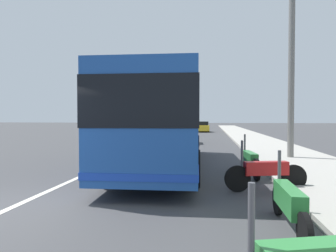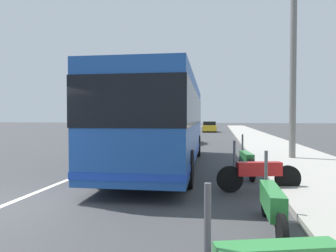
# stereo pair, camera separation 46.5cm
# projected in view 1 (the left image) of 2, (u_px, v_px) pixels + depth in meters

# --- Properties ---
(sidewalk_curb) EXTENTS (110.00, 3.60, 0.14)m
(sidewalk_curb) POSITION_uv_depth(u_px,v_px,m) (284.00, 154.00, 14.52)
(sidewalk_curb) COLOR #B2ADA3
(sidewalk_curb) RESTS_ON ground
(lane_divider_line) EXTENTS (110.00, 0.16, 0.01)m
(lane_divider_line) POSITION_uv_depth(u_px,v_px,m) (133.00, 153.00, 15.60)
(lane_divider_line) COLOR silver
(lane_divider_line) RESTS_ON ground
(coach_bus) EXTENTS (10.34, 2.96, 3.13)m
(coach_bus) POSITION_uv_depth(u_px,v_px,m) (165.00, 119.00, 11.16)
(coach_bus) COLOR #1E4C9E
(coach_bus) RESTS_ON ground
(motorcycle_angled) EXTENTS (2.25, 0.25, 1.23)m
(motorcycle_angled) POSITION_uv_depth(u_px,v_px,m) (289.00, 203.00, 4.81)
(motorcycle_angled) COLOR black
(motorcycle_angled) RESTS_ON ground
(motorcycle_by_tree) EXTENTS (0.57, 2.07, 1.28)m
(motorcycle_by_tree) POSITION_uv_depth(u_px,v_px,m) (266.00, 172.00, 7.43)
(motorcycle_by_tree) COLOR black
(motorcycle_by_tree) RESTS_ON ground
(motorcycle_nearest_curb) EXTENTS (2.31, 0.37, 1.28)m
(motorcycle_nearest_curb) POSITION_uv_depth(u_px,v_px,m) (250.00, 160.00, 9.48)
(motorcycle_nearest_curb) COLOR black
(motorcycle_nearest_curb) RESTS_ON ground
(car_behind_bus) EXTENTS (4.03, 2.02, 1.54)m
(car_behind_bus) POSITION_uv_depth(u_px,v_px,m) (180.00, 133.00, 21.75)
(car_behind_bus) COLOR gray
(car_behind_bus) RESTS_ON ground
(car_oncoming) EXTENTS (4.42, 2.01, 1.39)m
(car_oncoming) POSITION_uv_depth(u_px,v_px,m) (202.00, 127.00, 39.54)
(car_oncoming) COLOR gold
(car_oncoming) RESTS_ON ground
(car_far_distant) EXTENTS (4.35, 1.99, 1.47)m
(car_far_distant) POSITION_uv_depth(u_px,v_px,m) (145.00, 129.00, 31.73)
(car_far_distant) COLOR navy
(car_far_distant) RESTS_ON ground
(car_side_street) EXTENTS (4.59, 2.08, 1.57)m
(car_side_street) POSITION_uv_depth(u_px,v_px,m) (177.00, 123.00, 61.45)
(car_side_street) COLOR black
(car_side_street) RESTS_ON ground
(utility_pole) EXTENTS (0.26, 0.26, 7.40)m
(utility_pole) POSITION_uv_depth(u_px,v_px,m) (291.00, 75.00, 12.82)
(utility_pole) COLOR slate
(utility_pole) RESTS_ON ground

